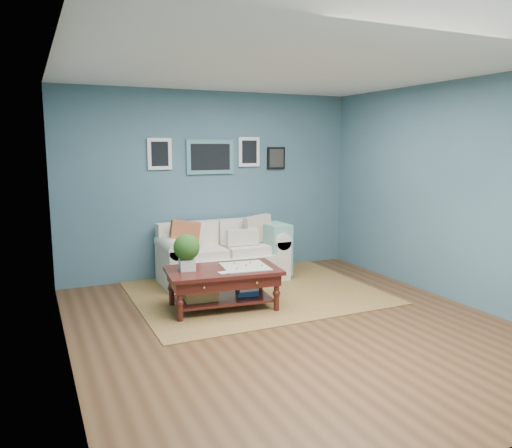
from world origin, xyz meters
TOP-DOWN VIEW (x-y plane):
  - room_shell at (0.00, 0.06)m, footprint 5.00×5.02m
  - area_rug at (0.14, 1.26)m, footprint 3.08×2.47m
  - loveseat at (0.05, 2.02)m, footprint 1.82×0.82m
  - coffee_table at (-0.54, 0.86)m, footprint 1.38×0.90m

SIDE VIEW (x-z plane):
  - area_rug at x=0.14m, z-range 0.00..0.01m
  - loveseat at x=0.05m, z-range -0.09..0.85m
  - coffee_table at x=-0.54m, z-range -0.05..0.86m
  - room_shell at x=0.00m, z-range 0.01..2.71m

